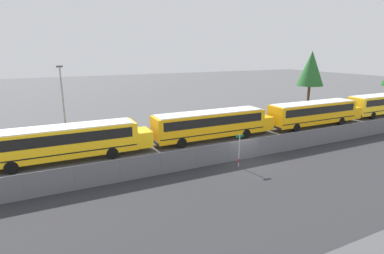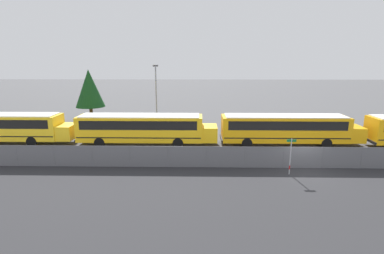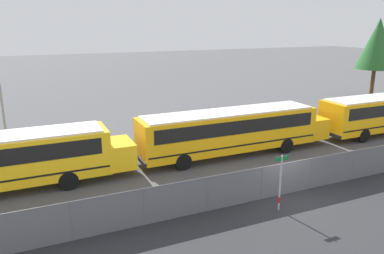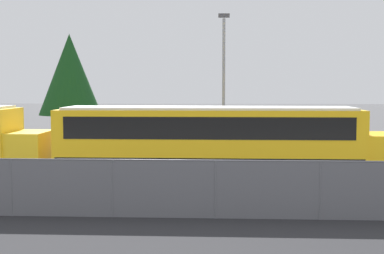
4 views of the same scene
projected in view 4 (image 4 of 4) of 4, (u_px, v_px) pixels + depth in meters
school_bus_2 at (216, 136)px, 21.86m from camera, size 13.86×2.64×3.04m
light_pole at (224, 79)px, 28.70m from camera, size 0.60×0.24×7.73m
tree_3 at (70, 75)px, 32.85m from camera, size 3.82×3.82×7.08m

